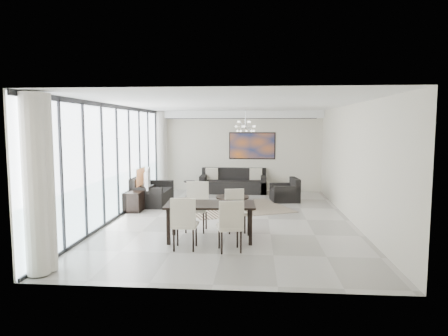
# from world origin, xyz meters

# --- Properties ---
(room_shell) EXTENTS (6.00, 9.00, 2.90)m
(room_shell) POSITION_xyz_m (0.46, 0.00, 1.45)
(room_shell) COLOR #A8A39B
(room_shell) RESTS_ON ground
(window_wall) EXTENTS (0.37, 8.95, 2.90)m
(window_wall) POSITION_xyz_m (-2.86, 0.00, 1.47)
(window_wall) COLOR silver
(window_wall) RESTS_ON floor
(soffit) EXTENTS (5.98, 0.40, 0.26)m
(soffit) POSITION_xyz_m (0.00, 4.30, 2.77)
(soffit) COLOR white
(soffit) RESTS_ON room_shell
(painting) EXTENTS (1.68, 0.04, 0.98)m
(painting) POSITION_xyz_m (0.50, 4.47, 1.65)
(painting) COLOR #C35E1B
(painting) RESTS_ON room_shell
(chandelier) EXTENTS (0.66, 0.66, 0.71)m
(chandelier) POSITION_xyz_m (0.30, 2.50, 2.35)
(chandelier) COLOR silver
(chandelier) RESTS_ON room_shell
(rug) EXTENTS (3.45, 3.12, 0.01)m
(rug) POSITION_xyz_m (0.10, 1.28, 0.01)
(rug) COLOR black
(rug) RESTS_ON floor
(coffee_table) EXTENTS (0.97, 0.97, 0.34)m
(coffee_table) POSITION_xyz_m (-0.04, 1.31, 0.19)
(coffee_table) COLOR black
(coffee_table) RESTS_ON floor
(bowl_coffee) EXTENTS (0.28, 0.28, 0.08)m
(bowl_coffee) POSITION_xyz_m (-0.01, 1.25, 0.38)
(bowl_coffee) COLOR brown
(bowl_coffee) RESTS_ON coffee_table
(sofa_main) EXTENTS (2.33, 0.96, 0.85)m
(sofa_main) POSITION_xyz_m (-0.16, 4.07, 0.29)
(sofa_main) COLOR black
(sofa_main) RESTS_ON floor
(loveseat) EXTENTS (0.95, 1.70, 0.85)m
(loveseat) POSITION_xyz_m (-2.55, 1.78, 0.29)
(loveseat) COLOR black
(loveseat) RESTS_ON floor
(armchair) EXTENTS (0.93, 0.97, 0.73)m
(armchair) POSITION_xyz_m (1.59, 2.53, 0.25)
(armchair) COLOR black
(armchair) RESTS_ON floor
(side_table) EXTENTS (0.38, 0.38, 0.53)m
(side_table) POSITION_xyz_m (-1.58, 3.11, 0.35)
(side_table) COLOR black
(side_table) RESTS_ON floor
(tv_console) EXTENTS (0.49, 1.76, 0.55)m
(tv_console) POSITION_xyz_m (-2.76, 1.22, 0.27)
(tv_console) COLOR black
(tv_console) RESTS_ON floor
(television) EXTENTS (0.33, 1.02, 0.58)m
(television) POSITION_xyz_m (-2.60, 1.29, 0.84)
(television) COLOR gray
(television) RESTS_ON tv_console
(dining_table) EXTENTS (1.88, 1.02, 0.77)m
(dining_table) POSITION_xyz_m (-0.30, -1.96, 0.68)
(dining_table) COLOR black
(dining_table) RESTS_ON floor
(dining_chair_sw) EXTENTS (0.47, 0.47, 1.02)m
(dining_chair_sw) POSITION_xyz_m (-0.72, -2.71, 0.59)
(dining_chair_sw) COLOR beige
(dining_chair_sw) RESTS_ON floor
(dining_chair_se) EXTENTS (0.55, 0.55, 1.00)m
(dining_chair_se) POSITION_xyz_m (0.17, -2.76, 0.57)
(dining_chair_se) COLOR beige
(dining_chair_se) RESTS_ON floor
(dining_chair_nw) EXTENTS (0.52, 0.52, 1.10)m
(dining_chair_nw) POSITION_xyz_m (-0.70, -1.19, 0.64)
(dining_chair_nw) COLOR beige
(dining_chair_nw) RESTS_ON floor
(dining_chair_ne) EXTENTS (0.52, 0.52, 0.95)m
(dining_chair_ne) POSITION_xyz_m (0.17, -1.21, 0.54)
(dining_chair_ne) COLOR beige
(dining_chair_ne) RESTS_ON floor
(bowl_dining) EXTENTS (0.36, 0.36, 0.08)m
(bowl_dining) POSITION_xyz_m (-0.87, -1.94, 0.81)
(bowl_dining) COLOR brown
(bowl_dining) RESTS_ON dining_table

